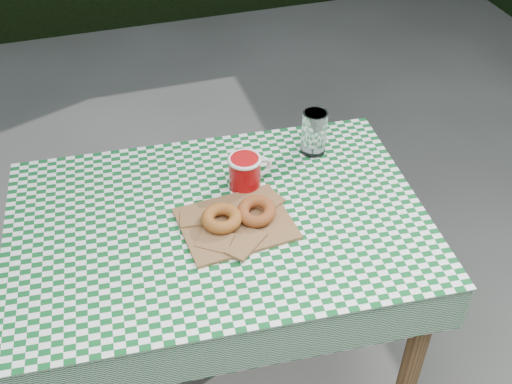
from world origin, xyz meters
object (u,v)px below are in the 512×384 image
table (223,308)px  coffee_mug (245,172)px  paper_bag (236,223)px  drinking_glass (314,132)px

table → coffee_mug: bearing=50.5°
table → paper_bag: bearing=-36.0°
table → drinking_glass: bearing=35.4°
coffee_mug → drinking_glass: bearing=11.8°
coffee_mug → paper_bag: bearing=-125.3°
table → drinking_glass: 0.62m
paper_bag → coffee_mug: size_ratio=1.61×
paper_bag → coffee_mug: (0.07, 0.15, 0.04)m
table → paper_bag: 0.39m
drinking_glass → coffee_mug: bearing=-157.8°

